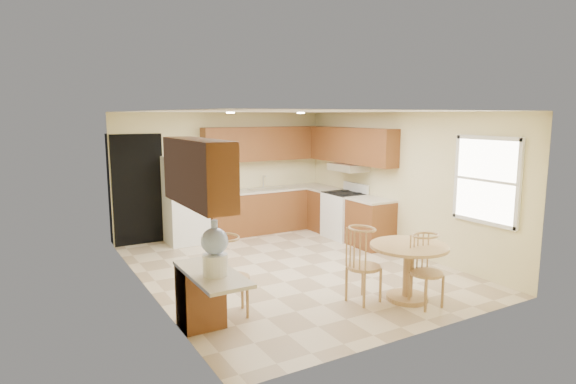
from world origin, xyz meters
TOP-DOWN VIEW (x-y plane):
  - floor at (0.00, 0.00)m, footprint 5.50×5.50m
  - ceiling at (0.00, 0.00)m, footprint 4.50×5.50m
  - wall_back at (0.00, 2.75)m, footprint 4.50×0.02m
  - wall_front at (0.00, -2.75)m, footprint 4.50×0.02m
  - wall_left at (-2.25, 0.00)m, footprint 0.02×5.50m
  - wall_right at (2.25, 0.00)m, footprint 0.02×5.50m
  - doorway at (-1.75, 2.73)m, footprint 0.90×0.02m
  - base_cab_back at (0.88, 2.45)m, footprint 2.75×0.60m
  - counter_back at (0.88, 2.45)m, footprint 2.75×0.63m
  - base_cab_right_a at (1.95, 1.85)m, footprint 0.60×0.59m
  - counter_right_a at (1.95, 1.85)m, footprint 0.63×0.59m
  - base_cab_right_b at (1.95, 0.40)m, footprint 0.60×0.80m
  - counter_right_b at (1.95, 0.40)m, footprint 0.63×0.80m
  - upper_cab_back at (0.88, 2.58)m, footprint 2.75×0.33m
  - upper_cab_right at (2.08, 1.21)m, footprint 0.33×2.42m
  - upper_cab_left at (-2.08, -1.60)m, footprint 0.33×1.40m
  - sink at (0.85, 2.45)m, footprint 0.78×0.44m
  - range_hood at (2.00, 1.18)m, footprint 0.50×0.76m
  - desk_pedestal at (-2.00, -1.32)m, footprint 0.48×0.42m
  - desk_top at (-2.00, -1.70)m, footprint 0.50×1.20m
  - window at (2.23, -1.85)m, footprint 0.06×1.12m
  - can_light_a at (-0.50, 1.20)m, footprint 0.14×0.14m
  - can_light_b at (0.90, 1.20)m, footprint 0.14×0.14m
  - refrigerator at (-0.95, 2.40)m, footprint 0.74×0.72m
  - stove at (1.92, 1.18)m, footprint 0.65×0.76m
  - dining_table at (0.67, -1.92)m, footprint 1.02×1.02m
  - chair_table_a at (0.12, -1.77)m, footprint 0.44×0.57m
  - chair_table_b at (0.72, -2.29)m, footprint 0.41×0.41m
  - chair_desk at (-1.55, -1.29)m, footprint 0.44×0.57m
  - water_crock at (-2.00, -1.81)m, footprint 0.29×0.29m

SIDE VIEW (x-z plane):
  - floor at x=0.00m, z-range 0.00..0.00m
  - desk_pedestal at x=-2.00m, z-range 0.00..0.72m
  - base_cab_back at x=0.88m, z-range 0.00..0.87m
  - base_cab_right_a at x=1.95m, z-range 0.00..0.87m
  - base_cab_right_b at x=1.95m, z-range 0.00..0.87m
  - stove at x=1.92m, z-range -0.08..1.01m
  - dining_table at x=0.67m, z-range 0.12..0.88m
  - chair_table_b at x=0.72m, z-range 0.10..1.03m
  - chair_desk at x=-1.55m, z-range 0.11..1.10m
  - chair_table_a at x=0.12m, z-range 0.11..1.11m
  - desk_top at x=-2.00m, z-range 0.73..0.77m
  - refrigerator at x=-0.95m, z-range 0.00..1.67m
  - counter_back at x=0.88m, z-range 0.87..0.91m
  - counter_right_a at x=1.95m, z-range 0.87..0.91m
  - counter_right_b at x=1.95m, z-range 0.87..0.91m
  - sink at x=0.85m, z-range 0.91..0.92m
  - water_crock at x=-2.00m, z-range 0.74..1.34m
  - doorway at x=-1.75m, z-range 0.00..2.10m
  - wall_back at x=0.00m, z-range 0.00..2.50m
  - wall_front at x=0.00m, z-range 0.00..2.50m
  - wall_left at x=-2.25m, z-range 0.00..2.50m
  - wall_right at x=2.25m, z-range 0.00..2.50m
  - range_hood at x=2.00m, z-range 1.35..1.49m
  - window at x=2.23m, z-range 0.85..2.15m
  - upper_cab_back at x=0.88m, z-range 1.50..2.20m
  - upper_cab_right at x=2.08m, z-range 1.50..2.20m
  - upper_cab_left at x=-2.08m, z-range 1.50..2.20m
  - can_light_a at x=-0.50m, z-range 2.48..2.49m
  - can_light_b at x=0.90m, z-range 2.48..2.49m
  - ceiling at x=0.00m, z-range 2.49..2.51m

